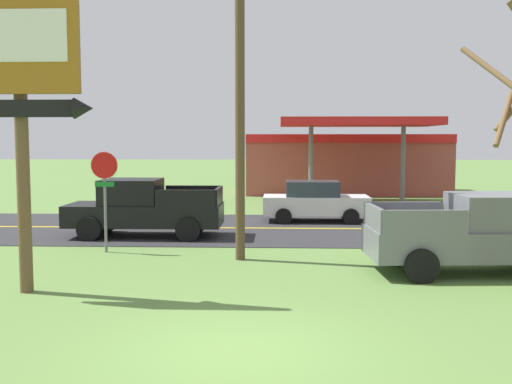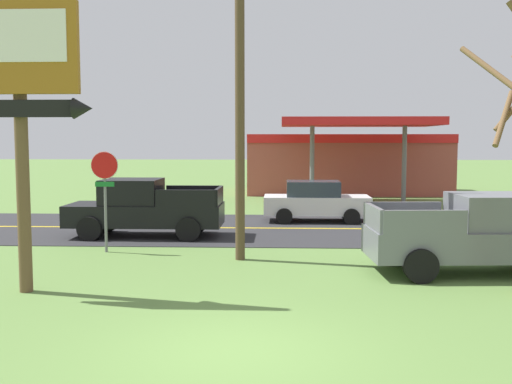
{
  "view_description": "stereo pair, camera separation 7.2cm",
  "coord_description": "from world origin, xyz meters",
  "px_view_note": "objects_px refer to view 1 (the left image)",
  "views": [
    {
      "loc": [
        0.68,
        -9.12,
        3.29
      ],
      "look_at": [
        0.0,
        8.0,
        1.8
      ],
      "focal_mm": 42.34,
      "sensor_mm": 36.0,
      "label": 1
    },
    {
      "loc": [
        0.75,
        -9.12,
        3.29
      ],
      "look_at": [
        0.0,
        8.0,
        1.8
      ],
      "focal_mm": 42.34,
      "sensor_mm": 36.0,
      "label": 2
    }
  ],
  "objects_px": {
    "stop_sign": "(105,183)",
    "pickup_grey_parked_on_lawn": "(477,234)",
    "motel_sign": "(21,85)",
    "pickup_black_on_road": "(143,209)",
    "car_white_mid_lane": "(315,201)",
    "utility_pole": "(240,70)",
    "gas_station": "(345,161)"
  },
  "relations": [
    {
      "from": "utility_pole",
      "to": "stop_sign",
      "type": "bearing_deg",
      "value": 166.99
    },
    {
      "from": "utility_pole",
      "to": "pickup_grey_parked_on_lawn",
      "type": "distance_m",
      "value": 7.4
    },
    {
      "from": "motel_sign",
      "to": "car_white_mid_lane",
      "type": "bearing_deg",
      "value": 59.57
    },
    {
      "from": "stop_sign",
      "to": "utility_pole",
      "type": "distance_m",
      "value": 5.16
    },
    {
      "from": "gas_station",
      "to": "pickup_grey_parked_on_lawn",
      "type": "height_order",
      "value": "gas_station"
    },
    {
      "from": "motel_sign",
      "to": "gas_station",
      "type": "height_order",
      "value": "motel_sign"
    },
    {
      "from": "motel_sign",
      "to": "pickup_black_on_road",
      "type": "height_order",
      "value": "motel_sign"
    },
    {
      "from": "utility_pole",
      "to": "pickup_grey_parked_on_lawn",
      "type": "bearing_deg",
      "value": -13.63
    },
    {
      "from": "stop_sign",
      "to": "gas_station",
      "type": "distance_m",
      "value": 22.13
    },
    {
      "from": "pickup_grey_parked_on_lawn",
      "to": "motel_sign",
      "type": "bearing_deg",
      "value": -166.91
    },
    {
      "from": "utility_pole",
      "to": "pickup_grey_parked_on_lawn",
      "type": "height_order",
      "value": "utility_pole"
    },
    {
      "from": "utility_pole",
      "to": "pickup_grey_parked_on_lawn",
      "type": "xyz_separation_m",
      "value": [
        5.94,
        -1.44,
        -4.17
      ]
    },
    {
      "from": "stop_sign",
      "to": "car_white_mid_lane",
      "type": "xyz_separation_m",
      "value": [
        6.5,
        6.86,
        -1.2
      ]
    },
    {
      "from": "stop_sign",
      "to": "pickup_black_on_road",
      "type": "bearing_deg",
      "value": 80.91
    },
    {
      "from": "stop_sign",
      "to": "car_white_mid_lane",
      "type": "relative_size",
      "value": 0.7
    },
    {
      "from": "motel_sign",
      "to": "gas_station",
      "type": "bearing_deg",
      "value": 69.25
    },
    {
      "from": "motel_sign",
      "to": "pickup_grey_parked_on_lawn",
      "type": "distance_m",
      "value": 11.1
    },
    {
      "from": "pickup_black_on_road",
      "to": "car_white_mid_lane",
      "type": "relative_size",
      "value": 1.24
    },
    {
      "from": "motel_sign",
      "to": "stop_sign",
      "type": "relative_size",
      "value": 2.18
    },
    {
      "from": "utility_pole",
      "to": "gas_station",
      "type": "relative_size",
      "value": 0.81
    },
    {
      "from": "pickup_black_on_road",
      "to": "car_white_mid_lane",
      "type": "bearing_deg",
      "value": 33.51
    },
    {
      "from": "utility_pole",
      "to": "pickup_grey_parked_on_lawn",
      "type": "relative_size",
      "value": 1.82
    },
    {
      "from": "utility_pole",
      "to": "pickup_black_on_road",
      "type": "distance_m",
      "value": 6.66
    },
    {
      "from": "stop_sign",
      "to": "pickup_grey_parked_on_lawn",
      "type": "xyz_separation_m",
      "value": [
        9.95,
        -2.37,
        -1.06
      ]
    },
    {
      "from": "pickup_grey_parked_on_lawn",
      "to": "pickup_black_on_road",
      "type": "height_order",
      "value": "same"
    },
    {
      "from": "stop_sign",
      "to": "pickup_grey_parked_on_lawn",
      "type": "distance_m",
      "value": 10.28
    },
    {
      "from": "pickup_grey_parked_on_lawn",
      "to": "car_white_mid_lane",
      "type": "relative_size",
      "value": 1.27
    },
    {
      "from": "utility_pole",
      "to": "car_white_mid_lane",
      "type": "distance_m",
      "value": 9.24
    },
    {
      "from": "utility_pole",
      "to": "gas_station",
      "type": "xyz_separation_m",
      "value": [
        5.11,
        21.09,
        -3.19
      ]
    },
    {
      "from": "utility_pole",
      "to": "pickup_black_on_road",
      "type": "xyz_separation_m",
      "value": [
        -3.55,
        3.78,
        -4.17
      ]
    },
    {
      "from": "gas_station",
      "to": "pickup_black_on_road",
      "type": "height_order",
      "value": "gas_station"
    },
    {
      "from": "utility_pole",
      "to": "gas_station",
      "type": "bearing_deg",
      "value": 76.38
    }
  ]
}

